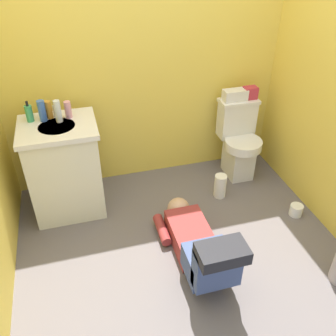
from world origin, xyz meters
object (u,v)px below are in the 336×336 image
object	(u,v)px
vanity_cabinet	(65,168)
bottle_blue	(42,111)
bottle_amber	(49,110)
person_plumber	(199,245)
toiletry_bag	(250,93)
toilet_paper_roll	(296,210)
paper_towel_roll	(220,186)
bottle_pink	(68,110)
soap_dispenser	(29,113)
bottle_clear	(58,111)
tissue_box	(235,95)
faucet	(55,111)
toilet	(239,140)

from	to	relation	value
vanity_cabinet	bottle_blue	bearing A→B (deg)	132.01
bottle_blue	bottle_amber	xyz separation A→B (m)	(0.05, 0.04, -0.01)
person_plumber	toiletry_bag	size ratio (longest dim) A/B	8.59
vanity_cabinet	person_plumber	size ratio (longest dim) A/B	0.77
bottle_blue	toilet_paper_roll	world-z (taller)	bottle_blue
vanity_cabinet	bottle_amber	size ratio (longest dim) A/B	5.78
person_plumber	paper_towel_roll	world-z (taller)	person_plumber
bottle_amber	toilet_paper_roll	size ratio (longest dim) A/B	1.29
bottle_pink	bottle_amber	bearing A→B (deg)	166.69
soap_dispenser	toilet_paper_roll	distance (m)	2.34
bottle_pink	soap_dispenser	bearing A→B (deg)	176.34
toiletry_bag	paper_towel_roll	bearing A→B (deg)	-134.65
soap_dispenser	bottle_clear	size ratio (longest dim) A/B	0.94
tissue_box	soap_dispenser	distance (m)	1.78
person_plumber	tissue_box	size ratio (longest dim) A/B	4.84
faucet	person_plumber	distance (m)	1.53
vanity_cabinet	toiletry_bag	distance (m)	1.79
tissue_box	toilet_paper_roll	world-z (taller)	tissue_box
bottle_pink	toilet_paper_roll	distance (m)	2.08
faucet	soap_dispenser	size ratio (longest dim) A/B	0.60
vanity_cabinet	bottle_blue	world-z (taller)	bottle_blue
vanity_cabinet	toiletry_bag	size ratio (longest dim) A/B	6.61
bottle_clear	faucet	bearing A→B (deg)	107.02
person_plumber	soap_dispenser	xyz separation A→B (m)	(-1.06, 1.02, 0.71)
soap_dispenser	bottle_amber	bearing A→B (deg)	6.19
toilet	vanity_cabinet	distance (m)	1.63
vanity_cabinet	bottle_blue	xyz separation A→B (m)	(-0.09, 0.10, 0.48)
paper_towel_roll	toilet_paper_roll	bearing A→B (deg)	-38.33
vanity_cabinet	bottle_clear	bearing A→B (deg)	61.46
bottle_pink	bottle_blue	bearing A→B (deg)	-179.78
toiletry_bag	person_plumber	bearing A→B (deg)	-128.16
bottle_clear	toilet	bearing A→B (deg)	1.96
vanity_cabinet	paper_towel_roll	world-z (taller)	vanity_cabinet
person_plumber	bottle_blue	size ratio (longest dim) A/B	6.34
toiletry_bag	paper_towel_roll	distance (m)	0.90
bottle_clear	person_plumber	bearing A→B (deg)	-48.64
bottle_blue	toilet_paper_roll	bearing A→B (deg)	-20.71
faucet	bottle_blue	bearing A→B (deg)	-156.51
bottle_blue	bottle_pink	size ratio (longest dim) A/B	1.23
faucet	bottle_blue	distance (m)	0.10
bottle_pink	toilet_paper_roll	world-z (taller)	bottle_pink
toilet_paper_roll	tissue_box	bearing A→B (deg)	108.61
toilet	bottle_pink	size ratio (longest dim) A/B	5.50
toilet	vanity_cabinet	size ratio (longest dim) A/B	0.91
person_plumber	bottle_amber	world-z (taller)	bottle_amber
faucet	bottle_amber	distance (m)	0.05
bottle_amber	bottle_pink	size ratio (longest dim) A/B	1.04
bottle_amber	paper_towel_roll	distance (m)	1.61
toilet	toiletry_bag	xyz separation A→B (m)	(0.11, 0.09, 0.44)
tissue_box	bottle_blue	bearing A→B (deg)	-176.75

